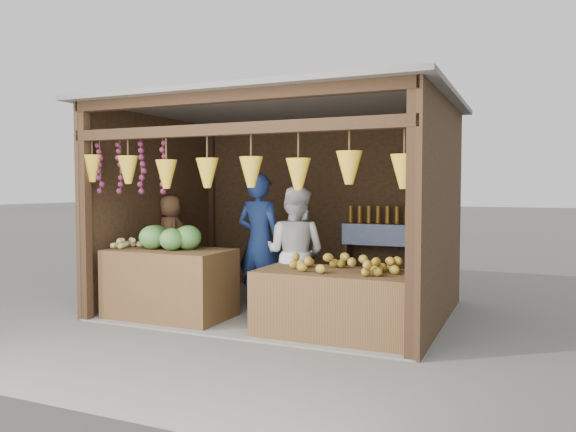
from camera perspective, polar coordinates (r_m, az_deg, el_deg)
The scene contains 12 objects.
ground at distance 7.38m, azimuth -0.50°, elevation -9.54°, with size 80.00×80.00×0.00m, color #514F49.
stall_structure at distance 7.18m, azimuth -0.89°, elevation 3.51°, with size 4.30×3.30×2.66m.
back_shelf at distance 8.12m, azimuth 10.03°, elevation -2.19°, with size 1.25×0.32×1.32m.
counter_left at distance 7.01m, azimuth -11.89°, elevation -6.76°, with size 1.46×0.85×0.84m, color #483118.
counter_right at distance 6.05m, azimuth 5.11°, elevation -8.91°, with size 1.72×0.85×0.71m, color #472917.
stool at distance 8.36m, azimuth -11.77°, elevation -7.06°, with size 0.32×0.32×0.30m, color black.
man_standing at distance 7.28m, azimuth -2.91°, elevation -2.64°, with size 0.65×0.42×1.77m, color navy.
woman_standing at distance 6.77m, azimuth 0.73°, elevation -3.79°, with size 0.78×0.61×1.60m, color silver.
vendor_seated at distance 8.26m, azimuth -11.82°, elevation -1.99°, with size 0.58×0.38×1.18m, color brown.
melon_pile at distance 6.97m, azimuth -11.87°, elevation -1.99°, with size 1.00×0.50×0.32m, color #194D14, non-canonical shape.
tanfruit_pile at distance 7.24m, azimuth -15.92°, elevation -2.61°, with size 0.34×0.40×0.13m, color tan, non-canonical shape.
mango_pile at distance 5.95m, azimuth 5.88°, elevation -4.59°, with size 1.40×0.64×0.22m, color #AE6317, non-canonical shape.
Camera 1 is at (2.94, -6.58, 1.60)m, focal length 35.00 mm.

